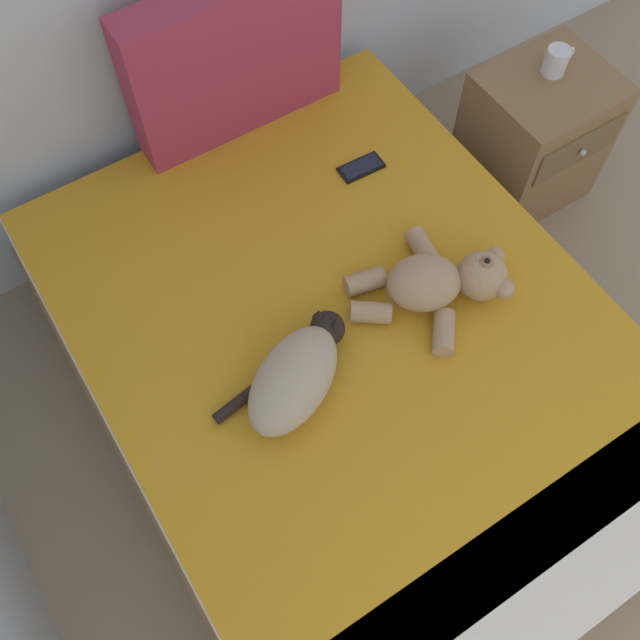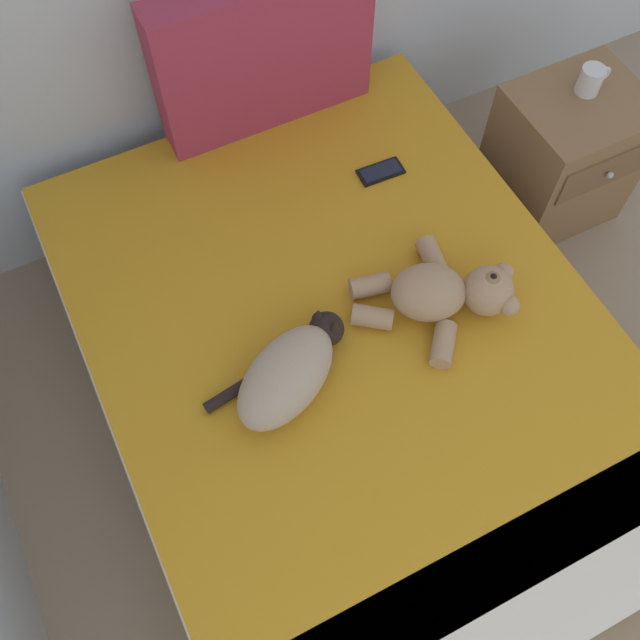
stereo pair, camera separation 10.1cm
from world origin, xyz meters
name	(u,v)px [view 2 (the right image)]	position (x,y,z in m)	size (l,w,h in m)	color
bed	(347,367)	(1.13, 3.07, 0.24)	(1.46, 1.92, 0.48)	olive
patterned_cushion	(264,53)	(1.27, 3.94, 0.73)	(0.70, 0.13, 0.51)	#A5334C
cat	(290,372)	(0.91, 3.00, 0.55)	(0.44, 0.33, 0.15)	tan
teddy_bear	(445,293)	(1.41, 3.03, 0.54)	(0.48, 0.40, 0.16)	tan
cell_phone	(381,172)	(1.49, 3.54, 0.48)	(0.15, 0.08, 0.01)	black
nightstand	(562,156)	(2.23, 3.46, 0.27)	(0.45, 0.42, 0.54)	olive
mug	(591,80)	(2.25, 3.50, 0.59)	(0.12, 0.08, 0.09)	silver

